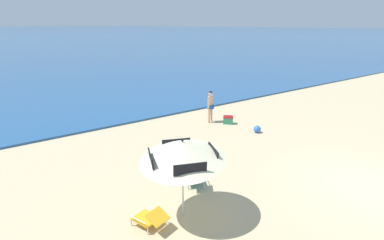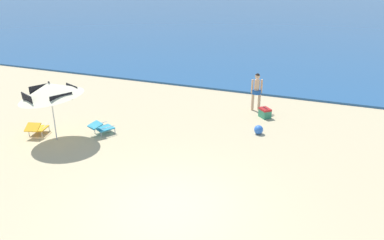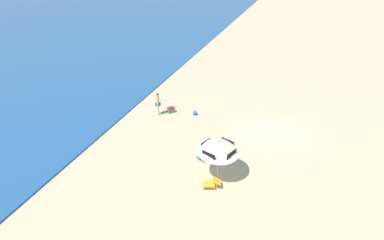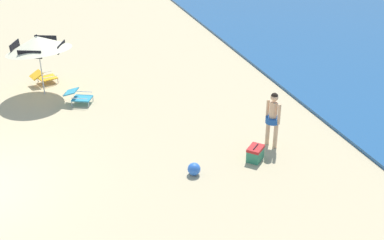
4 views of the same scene
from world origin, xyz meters
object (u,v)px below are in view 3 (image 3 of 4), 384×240
cooler_box (171,110)px  beach_umbrella_striped_main (218,146)px  person_standing_near_shore (158,102)px  lounge_chair_beside_umbrella (211,183)px  beach_ball (195,113)px  lounge_chair_under_umbrella (204,156)px

cooler_box → beach_umbrella_striped_main: bearing=-141.5°
beach_umbrella_striped_main → person_standing_near_shore: 8.28m
lounge_chair_beside_umbrella → cooler_box: size_ratio=1.67×
person_standing_near_shore → beach_ball: size_ratio=4.88×
lounge_chair_beside_umbrella → lounge_chair_under_umbrella: bearing=24.3°
beach_umbrella_striped_main → lounge_chair_under_umbrella: bearing=41.0°
cooler_box → beach_ball: 1.81m
person_standing_near_shore → lounge_chair_beside_umbrella: bearing=-139.5°
beach_umbrella_striped_main → person_standing_near_shore: beach_umbrella_striped_main is taller
beach_ball → beach_umbrella_striped_main: bearing=-153.4°
lounge_chair_under_umbrella → beach_ball: 5.79m
lounge_chair_under_umbrella → lounge_chair_beside_umbrella: size_ratio=1.00×
lounge_chair_under_umbrella → person_standing_near_shore: (4.62, 4.80, 0.67)m
lounge_chair_under_umbrella → beach_umbrella_striped_main: bearing=-139.0°
beach_umbrella_striped_main → lounge_chair_under_umbrella: beach_umbrella_striped_main is taller
lounge_chair_under_umbrella → lounge_chair_beside_umbrella: (-2.14, -0.97, -0.00)m
lounge_chair_beside_umbrella → cooler_box: bearing=34.3°
person_standing_near_shore → cooler_box: (0.57, -0.76, -0.75)m
beach_umbrella_striped_main → beach_ball: (6.53, 3.27, -1.67)m
beach_ball → cooler_box: bearing=94.9°
lounge_chair_beside_umbrella → beach_ball: lounge_chair_beside_umbrella is taller
beach_umbrella_striped_main → lounge_chair_beside_umbrella: bearing=176.0°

